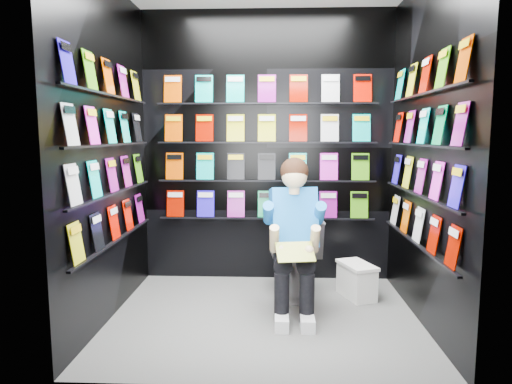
{
  "coord_description": "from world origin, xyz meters",
  "views": [
    {
      "loc": [
        0.08,
        -3.44,
        1.43
      ],
      "look_at": [
        -0.07,
        0.15,
        0.97
      ],
      "focal_mm": 32.0,
      "sensor_mm": 36.0,
      "label": 1
    }
  ],
  "objects": [
    {
      "name": "floor",
      "position": [
        0.0,
        0.0,
        0.0
      ],
      "size": [
        2.4,
        2.4,
        0.0
      ],
      "primitive_type": "plane",
      "color": "#5D5D5A",
      "rests_on": "ground"
    },
    {
      "name": "wall_back",
      "position": [
        0.0,
        1.0,
        1.3
      ],
      "size": [
        2.4,
        0.04,
        2.6
      ],
      "primitive_type": "cube",
      "color": "black",
      "rests_on": "floor"
    },
    {
      "name": "wall_front",
      "position": [
        0.0,
        -1.0,
        1.3
      ],
      "size": [
        2.4,
        0.04,
        2.6
      ],
      "primitive_type": "cube",
      "color": "black",
      "rests_on": "floor"
    },
    {
      "name": "wall_left",
      "position": [
        -1.2,
        0.0,
        1.3
      ],
      "size": [
        0.04,
        2.0,
        2.6
      ],
      "primitive_type": "cube",
      "color": "black",
      "rests_on": "floor"
    },
    {
      "name": "wall_right",
      "position": [
        1.2,
        0.0,
        1.3
      ],
      "size": [
        0.04,
        2.0,
        2.6
      ],
      "primitive_type": "cube",
      "color": "black",
      "rests_on": "floor"
    },
    {
      "name": "comics_back",
      "position": [
        0.0,
        0.97,
        1.31
      ],
      "size": [
        2.1,
        0.06,
        1.37
      ],
      "primitive_type": null,
      "color": "red",
      "rests_on": "wall_back"
    },
    {
      "name": "comics_left",
      "position": [
        -1.17,
        0.0,
        1.31
      ],
      "size": [
        0.06,
        1.7,
        1.37
      ],
      "primitive_type": null,
      "color": "red",
      "rests_on": "wall_left"
    },
    {
      "name": "comics_right",
      "position": [
        1.17,
        0.0,
        1.31
      ],
      "size": [
        0.06,
        1.7,
        1.37
      ],
      "primitive_type": null,
      "color": "red",
      "rests_on": "wall_right"
    },
    {
      "name": "toilet",
      "position": [
        0.23,
        0.54,
        0.37
      ],
      "size": [
        0.53,
        0.81,
        0.73
      ],
      "primitive_type": "imported",
      "rotation": [
        0.0,
        0.0,
        3.3
      ],
      "color": "white",
      "rests_on": "floor"
    },
    {
      "name": "longbox",
      "position": [
        0.8,
        0.48,
        0.14
      ],
      "size": [
        0.32,
        0.42,
        0.28
      ],
      "primitive_type": "cube",
      "rotation": [
        0.0,
        0.0,
        0.35
      ],
      "color": "white",
      "rests_on": "floor"
    },
    {
      "name": "longbox_lid",
      "position": [
        0.8,
        0.48,
        0.29
      ],
      "size": [
        0.34,
        0.44,
        0.03
      ],
      "primitive_type": "cube",
      "rotation": [
        0.0,
        0.0,
        0.35
      ],
      "color": "white",
      "rests_on": "longbox"
    },
    {
      "name": "reader",
      "position": [
        0.23,
        0.16,
        0.75
      ],
      "size": [
        0.6,
        0.79,
        1.33
      ],
      "primitive_type": null,
      "rotation": [
        0.0,
        0.0,
        0.16
      ],
      "color": "blue",
      "rests_on": "toilet"
    },
    {
      "name": "held_comic",
      "position": [
        0.23,
        -0.19,
        0.58
      ],
      "size": [
        0.3,
        0.2,
        0.12
      ],
      "primitive_type": "cube",
      "rotation": [
        -0.96,
        0.0,
        0.16
      ],
      "color": "green",
      "rests_on": "reader"
    }
  ]
}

